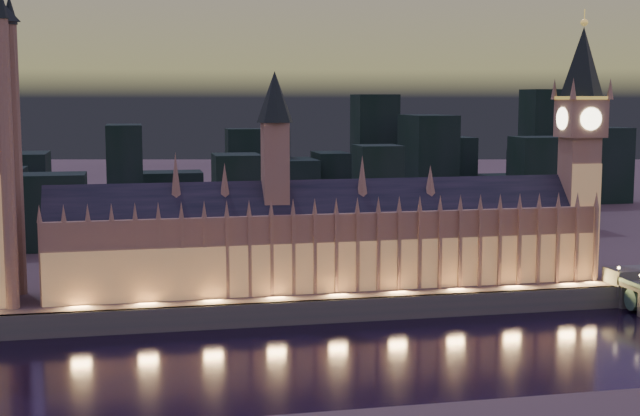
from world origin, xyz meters
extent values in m
plane|color=black|center=(0.00, 0.00, 0.00)|extent=(2000.00, 2000.00, 0.00)
cube|color=#463A39|center=(0.00, 520.00, 4.00)|extent=(2000.00, 960.00, 8.00)
cube|color=#45544B|center=(0.00, 41.00, 4.00)|extent=(2000.00, 2.50, 8.00)
cube|color=#9F7556|center=(10.18, 62.00, 22.00)|extent=(200.30, 23.22, 28.00)
cube|color=tan|center=(10.18, 51.75, 17.00)|extent=(200.00, 0.50, 18.00)
cube|color=black|center=(10.18, 62.00, 39.00)|extent=(200.24, 19.49, 16.26)
cube|color=#9F7556|center=(-9.82, 62.00, 52.00)|extent=(9.00, 9.00, 32.00)
cone|color=black|center=(-9.82, 62.00, 77.00)|extent=(13.00, 13.00, 18.00)
cube|color=#9F7556|center=(-89.82, 51.40, 22.00)|extent=(1.20, 1.20, 28.00)
cone|color=#9F7556|center=(-89.82, 52.00, 39.00)|extent=(2.00, 2.00, 6.00)
cube|color=#9F7556|center=(-82.13, 51.40, 22.00)|extent=(1.20, 1.20, 28.00)
cone|color=#9F7556|center=(-82.13, 52.00, 39.00)|extent=(2.00, 2.00, 6.00)
cube|color=#9F7556|center=(-74.44, 51.40, 22.00)|extent=(1.20, 1.20, 28.00)
cone|color=#9F7556|center=(-74.44, 52.00, 39.00)|extent=(2.00, 2.00, 6.00)
cube|color=#9F7556|center=(-66.75, 51.40, 22.00)|extent=(1.20, 1.20, 28.00)
cone|color=#9F7556|center=(-66.75, 52.00, 39.00)|extent=(2.00, 2.00, 6.00)
cube|color=#9F7556|center=(-59.05, 51.40, 22.00)|extent=(1.20, 1.20, 28.00)
cone|color=#9F7556|center=(-59.05, 52.00, 39.00)|extent=(2.00, 2.00, 6.00)
cube|color=#9F7556|center=(-51.36, 51.40, 22.00)|extent=(1.20, 1.20, 28.00)
cone|color=#9F7556|center=(-51.36, 52.00, 39.00)|extent=(2.00, 2.00, 6.00)
cube|color=#9F7556|center=(-43.67, 51.40, 22.00)|extent=(1.20, 1.20, 28.00)
cone|color=#9F7556|center=(-43.67, 52.00, 39.00)|extent=(2.00, 2.00, 6.00)
cube|color=#9F7556|center=(-35.98, 51.40, 22.00)|extent=(1.20, 1.20, 28.00)
cone|color=#9F7556|center=(-35.98, 52.00, 39.00)|extent=(2.00, 2.00, 6.00)
cube|color=#9F7556|center=(-28.29, 51.40, 22.00)|extent=(1.20, 1.20, 28.00)
cone|color=#9F7556|center=(-28.29, 52.00, 39.00)|extent=(2.00, 2.00, 6.00)
cube|color=#9F7556|center=(-20.59, 51.40, 22.00)|extent=(1.20, 1.20, 28.00)
cone|color=#9F7556|center=(-20.59, 52.00, 39.00)|extent=(2.00, 2.00, 6.00)
cube|color=#9F7556|center=(-12.90, 51.40, 22.00)|extent=(1.20, 1.20, 28.00)
cone|color=#9F7556|center=(-12.90, 52.00, 39.00)|extent=(2.00, 2.00, 6.00)
cube|color=#9F7556|center=(-5.21, 51.40, 22.00)|extent=(1.20, 1.20, 28.00)
cone|color=#9F7556|center=(-5.21, 52.00, 39.00)|extent=(2.00, 2.00, 6.00)
cube|color=#9F7556|center=(2.48, 51.40, 22.00)|extent=(1.20, 1.20, 28.00)
cone|color=#9F7556|center=(2.48, 52.00, 39.00)|extent=(2.00, 2.00, 6.00)
cube|color=#9F7556|center=(10.18, 51.40, 22.00)|extent=(1.20, 1.20, 28.00)
cone|color=#9F7556|center=(10.18, 52.00, 39.00)|extent=(2.00, 2.00, 6.00)
cube|color=#9F7556|center=(17.87, 51.40, 22.00)|extent=(1.20, 1.20, 28.00)
cone|color=#9F7556|center=(17.87, 52.00, 39.00)|extent=(2.00, 2.00, 6.00)
cube|color=#9F7556|center=(25.56, 51.40, 22.00)|extent=(1.20, 1.20, 28.00)
cone|color=#9F7556|center=(25.56, 52.00, 39.00)|extent=(2.00, 2.00, 6.00)
cube|color=#9F7556|center=(33.25, 51.40, 22.00)|extent=(1.20, 1.20, 28.00)
cone|color=#9F7556|center=(33.25, 52.00, 39.00)|extent=(2.00, 2.00, 6.00)
cube|color=#9F7556|center=(40.95, 51.40, 22.00)|extent=(1.20, 1.20, 28.00)
cone|color=#9F7556|center=(40.95, 52.00, 39.00)|extent=(2.00, 2.00, 6.00)
cube|color=#9F7556|center=(48.64, 51.40, 22.00)|extent=(1.20, 1.20, 28.00)
cone|color=#9F7556|center=(48.64, 52.00, 39.00)|extent=(2.00, 2.00, 6.00)
cube|color=#9F7556|center=(56.33, 51.40, 22.00)|extent=(1.20, 1.20, 28.00)
cone|color=#9F7556|center=(56.33, 52.00, 39.00)|extent=(2.00, 2.00, 6.00)
cube|color=#9F7556|center=(64.02, 51.40, 22.00)|extent=(1.20, 1.20, 28.00)
cone|color=#9F7556|center=(64.02, 52.00, 39.00)|extent=(2.00, 2.00, 6.00)
cube|color=#9F7556|center=(71.71, 51.40, 22.00)|extent=(1.20, 1.20, 28.00)
cone|color=#9F7556|center=(71.71, 52.00, 39.00)|extent=(2.00, 2.00, 6.00)
cube|color=#9F7556|center=(79.41, 51.40, 22.00)|extent=(1.20, 1.20, 28.00)
cone|color=#9F7556|center=(79.41, 52.00, 39.00)|extent=(2.00, 2.00, 6.00)
cube|color=#9F7556|center=(87.10, 51.40, 22.00)|extent=(1.20, 1.20, 28.00)
cone|color=#9F7556|center=(87.10, 52.00, 39.00)|extent=(2.00, 2.00, 6.00)
cube|color=#9F7556|center=(94.79, 51.40, 22.00)|extent=(1.20, 1.20, 28.00)
cone|color=#9F7556|center=(94.79, 52.00, 39.00)|extent=(2.00, 2.00, 6.00)
cube|color=#9F7556|center=(102.48, 51.40, 22.00)|extent=(1.20, 1.20, 28.00)
cone|color=#9F7556|center=(102.48, 52.00, 39.00)|extent=(2.00, 2.00, 6.00)
cube|color=#9F7556|center=(110.18, 51.40, 22.00)|extent=(1.20, 1.20, 28.00)
cone|color=#9F7556|center=(110.18, 52.00, 39.00)|extent=(2.00, 2.00, 6.00)
cone|color=#9F7556|center=(-44.82, 62.00, 49.00)|extent=(4.40, 4.40, 18.00)
cone|color=#9F7556|center=(-27.82, 62.00, 47.00)|extent=(4.40, 4.40, 14.00)
cone|color=#9F7556|center=(22.18, 62.00, 48.00)|extent=(4.40, 4.40, 16.00)
cone|color=#9F7556|center=(48.18, 62.00, 46.00)|extent=(4.40, 4.40, 12.00)
cylinder|color=#9F7556|center=(-99.00, 51.00, 54.72)|extent=(4.40, 4.40, 93.44)
cone|color=black|center=(-99.00, 51.00, 106.44)|extent=(5.20, 5.20, 10.00)
cylinder|color=#9F7556|center=(-99.00, 73.00, 54.72)|extent=(4.40, 4.40, 93.44)
cone|color=black|center=(-99.00, 73.00, 106.44)|extent=(5.20, 5.20, 10.00)
cube|color=#9F7556|center=(108.00, 62.00, 34.87)|extent=(12.12, 12.12, 53.74)
cube|color=tan|center=(108.00, 55.80, 30.00)|extent=(12.00, 0.50, 44.00)
cube|color=#9F7556|center=(108.00, 62.00, 68.88)|extent=(15.00, 15.00, 14.29)
cube|color=#F2C64C|center=(108.00, 62.00, 76.63)|extent=(15.75, 15.75, 1.20)
cone|color=black|center=(108.00, 62.00, 90.23)|extent=(18.00, 18.00, 26.00)
sphere|color=#F2C64C|center=(108.00, 62.00, 104.73)|extent=(2.80, 2.80, 2.80)
cylinder|color=#F2C64C|center=(108.00, 62.00, 107.23)|extent=(0.40, 0.40, 5.00)
cylinder|color=#FFF2BF|center=(108.00, 54.25, 68.88)|extent=(8.40, 0.50, 8.40)
cylinder|color=#FFF2BF|center=(108.00, 69.75, 68.88)|extent=(8.40, 0.50, 8.40)
cylinder|color=#FFF2BF|center=(100.25, 62.00, 68.88)|extent=(0.50, 8.40, 8.40)
cylinder|color=#FFF2BF|center=(115.75, 62.00, 68.88)|extent=(0.50, 8.40, 8.40)
cone|color=#9F7556|center=(100.50, 54.50, 80.03)|extent=(2.60, 2.60, 8.00)
cone|color=#9F7556|center=(100.50, 69.50, 80.03)|extent=(2.60, 2.60, 8.00)
cone|color=#9F7556|center=(115.50, 54.50, 80.03)|extent=(2.60, 2.60, 8.00)
cone|color=#9F7556|center=(115.50, 69.50, 80.03)|extent=(2.60, 2.60, 8.00)
cube|color=#45544B|center=(121.29, 45.00, 8.75)|extent=(16.47, 12.00, 9.50)
cylinder|color=black|center=(113.45, 25.71, 12.70)|extent=(0.30, 0.30, 4.40)
cube|color=#45544B|center=(121.29, 40.00, 4.35)|extent=(14.82, 4.00, 9.50)
cylinder|color=black|center=(113.45, 40.00, 12.70)|extent=(0.30, 0.30, 4.40)
sphere|color=#FFD88C|center=(113.45, 40.00, 15.00)|extent=(1.00, 1.00, 1.00)
cube|color=black|center=(51.12, 130.59, 18.26)|extent=(19.03, 19.80, 20.51)
cube|color=black|center=(239.50, 284.12, 32.66)|extent=(42.59, 22.95, 49.31)
cube|color=black|center=(50.48, 142.01, 31.61)|extent=(19.65, 20.18, 47.22)
cube|color=black|center=(61.10, 287.29, 25.61)|extent=(19.44, 30.73, 35.23)
cube|color=black|center=(16.14, 293.60, 32.98)|extent=(37.76, 19.44, 49.96)
cube|color=black|center=(-63.42, 249.55, 35.10)|extent=(18.99, 34.57, 54.19)
cube|color=black|center=(-12.55, 157.00, 29.51)|extent=(21.11, 25.14, 43.02)
cube|color=black|center=(-99.48, 168.67, 25.25)|extent=(38.19, 23.57, 34.50)
cube|color=black|center=(165.37, 282.97, 17.48)|extent=(43.78, 39.06, 18.96)
cube|color=black|center=(-119.43, 315.96, 25.79)|extent=(19.72, 40.72, 35.57)
cube|color=black|center=(27.05, 279.78, 23.97)|extent=(44.53, 36.65, 31.95)
cube|color=black|center=(-37.83, 299.85, 19.91)|extent=(40.45, 27.15, 23.82)
cube|color=black|center=(109.84, 245.55, 37.40)|extent=(24.63, 41.01, 58.79)
cube|color=black|center=(-126.56, 260.53, 23.17)|extent=(18.33, 34.81, 30.33)
cube|color=black|center=(52.41, 174.58, 20.64)|extent=(44.15, 42.43, 25.28)
cube|color=black|center=(154.76, 189.31, 32.07)|extent=(30.39, 22.61, 48.13)
cube|color=black|center=(183.82, 259.49, 26.27)|extent=(28.33, 19.81, 36.55)
cube|color=black|center=(134.97, 170.48, 18.32)|extent=(24.83, 31.49, 20.63)
cube|color=black|center=(148.41, 301.59, 29.63)|extent=(19.19, 29.53, 43.27)
cube|color=black|center=(92.66, 300.00, 43.41)|extent=(26.00, 26.00, 70.81)
cube|color=black|center=(209.81, 300.00, 45.13)|extent=(26.00, 26.00, 74.27)
camera|label=1|loc=(-59.73, -250.01, 76.59)|focal=50.00mm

